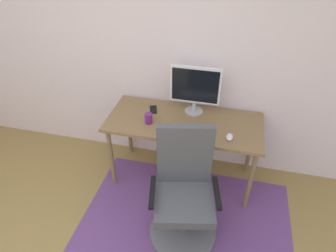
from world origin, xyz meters
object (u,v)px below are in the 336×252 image
at_px(keyboard, 191,132).
at_px(computer_mouse, 230,137).
at_px(office_chair, 184,199).
at_px(monitor, 195,87).
at_px(desk, 184,127).
at_px(coffee_cup, 149,118).
at_px(cell_phone, 153,109).

bearing_deg(keyboard, computer_mouse, 0.24).
height_order(keyboard, office_chair, office_chair).
xyz_separation_m(computer_mouse, office_chair, (-0.31, -0.48, -0.36)).
xyz_separation_m(monitor, office_chair, (0.07, -0.83, -0.62)).
bearing_deg(computer_mouse, desk, 158.54).
bearing_deg(coffee_cup, computer_mouse, -5.04).
xyz_separation_m(keyboard, coffee_cup, (-0.41, 0.07, 0.04)).
height_order(keyboard, coffee_cup, coffee_cup).
height_order(keyboard, computer_mouse, computer_mouse).
height_order(desk, monitor, monitor).
bearing_deg(keyboard, office_chair, -85.05).
height_order(computer_mouse, coffee_cup, coffee_cup).
relative_size(keyboard, cell_phone, 3.07).
distance_m(desk, office_chair, 0.72).
distance_m(keyboard, computer_mouse, 0.35).
relative_size(desk, monitor, 3.07).
height_order(desk, cell_phone, cell_phone).
height_order(computer_mouse, cell_phone, computer_mouse).
xyz_separation_m(keyboard, cell_phone, (-0.43, 0.29, -0.00)).
distance_m(desk, monitor, 0.40).
bearing_deg(computer_mouse, coffee_cup, 174.96).
relative_size(monitor, cell_phone, 3.46).
bearing_deg(cell_phone, office_chair, -75.53).
bearing_deg(keyboard, monitor, 94.83).
relative_size(desk, cell_phone, 10.61).
distance_m(monitor, coffee_cup, 0.53).
height_order(keyboard, cell_phone, keyboard).
height_order(monitor, keyboard, monitor).
bearing_deg(monitor, coffee_cup, -143.25).
height_order(cell_phone, office_chair, office_chair).
height_order(desk, keyboard, keyboard).
distance_m(desk, computer_mouse, 0.48).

